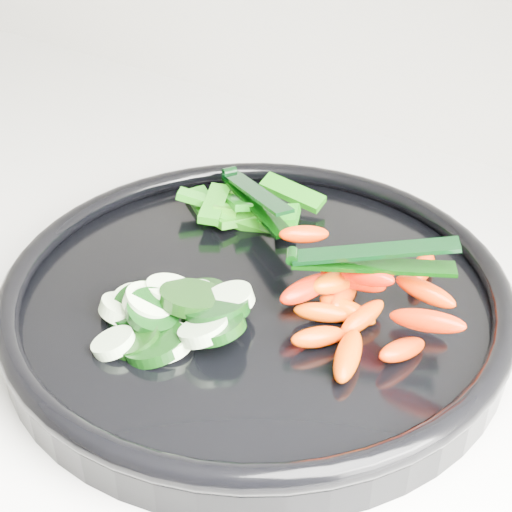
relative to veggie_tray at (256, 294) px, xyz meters
The scene contains 6 objects.
veggie_tray is the anchor object (origin of this frame).
cucumber_pile 0.07m from the veggie_tray, 114.21° to the right, with size 0.12×0.12×0.04m.
carrot_pile 0.08m from the veggie_tray, 11.32° to the left, with size 0.16×0.17×0.05m.
pepper_pile 0.11m from the veggie_tray, 132.46° to the left, with size 0.12×0.10×0.04m.
tong_carrot 0.10m from the veggie_tray, 13.91° to the left, with size 0.10×0.07×0.02m.
tong_pepper 0.10m from the veggie_tray, 127.41° to the left, with size 0.11×0.07×0.02m.
Camera 1 is at (0.45, 1.31, 1.27)m, focal length 50.00 mm.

